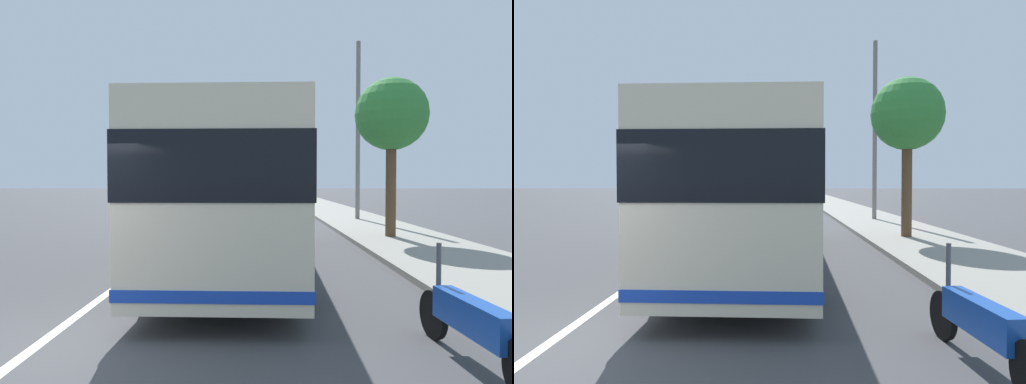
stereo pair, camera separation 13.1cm
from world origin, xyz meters
TOP-DOWN VIEW (x-y plane):
  - ground_plane at (0.00, 0.00)m, footprint 220.00×220.00m
  - sidewalk_curb at (10.00, -7.60)m, footprint 110.00×3.60m
  - lane_divider_line at (10.00, 0.00)m, footprint 110.00×0.16m
  - coach_bus at (5.81, -2.32)m, footprint 11.06×2.90m
  - motorcycle_by_tree at (-0.26, -5.07)m, footprint 2.36×0.35m
  - car_far_distant at (35.93, -2.36)m, footprint 4.45×1.81m
  - car_side_street at (43.24, -2.79)m, footprint 4.51×1.92m
  - car_behind_bus at (48.90, 1.78)m, footprint 4.58×2.15m
  - roadside_tree_mid_block at (9.87, -7.26)m, footprint 2.46×2.46m
  - utility_pole at (16.75, -7.70)m, footprint 0.21×0.21m

SIDE VIEW (x-z plane):
  - ground_plane at x=0.00m, z-range 0.00..0.00m
  - lane_divider_line at x=10.00m, z-range 0.00..0.01m
  - sidewalk_curb at x=10.00m, z-range 0.00..0.14m
  - motorcycle_by_tree at x=-0.26m, z-range -0.15..1.11m
  - car_side_street at x=43.24m, z-range -0.04..1.39m
  - car_behind_bus at x=48.90m, z-range -0.03..1.50m
  - car_far_distant at x=35.93m, z-range -0.05..1.58m
  - coach_bus at x=5.81m, z-range 0.21..3.45m
  - roadside_tree_mid_block at x=9.87m, z-range 1.47..7.01m
  - utility_pole at x=16.75m, z-range 0.00..8.97m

